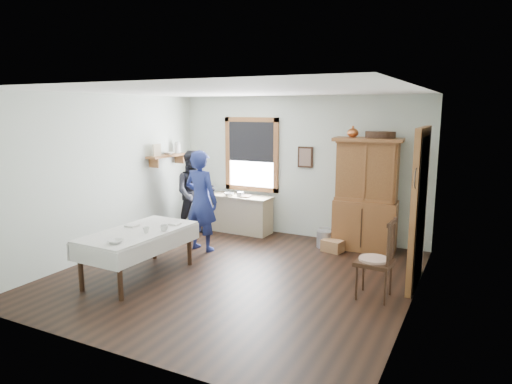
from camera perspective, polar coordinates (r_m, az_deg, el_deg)
room at (r=6.60m, az=-2.66°, el=0.70°), size 5.01×5.01×2.70m
window at (r=9.19m, az=-0.57°, el=5.18°), size 1.18×0.07×1.48m
doorway at (r=6.69m, az=19.85°, el=-1.42°), size 0.09×1.14×2.22m
wall_shelf at (r=9.15m, az=-10.94°, el=4.64°), size 0.24×1.00×0.44m
framed_picture at (r=8.73m, az=6.17°, el=4.34°), size 0.30×0.04×0.40m
rug_beater at (r=6.06m, az=19.46°, el=2.78°), size 0.01×0.27×0.27m
work_counter at (r=9.20m, az=-1.97°, el=-2.74°), size 1.32×0.53×0.74m
china_hutch at (r=8.16m, az=13.59°, el=-0.32°), size 1.20×0.64×1.97m
dining_table at (r=6.99m, az=-14.41°, el=-7.50°), size 0.99×1.80×0.71m
spindle_chair at (r=6.19m, az=14.63°, el=-8.05°), size 0.53×0.53×1.07m
pail at (r=8.33m, az=8.56°, el=-5.84°), size 0.31×0.31×0.30m
wicker_basket at (r=8.11m, az=9.54°, el=-6.65°), size 0.40×0.32×0.21m
woman_blue at (r=7.99m, az=-6.86°, el=-1.55°), size 0.63×0.44×1.64m
figure_dark at (r=9.04m, az=-7.65°, el=-0.49°), size 0.95×0.92×1.54m
table_cup_a at (r=6.77m, az=-11.41°, el=-4.43°), size 0.14×0.14×0.09m
table_cup_b at (r=6.73m, az=-13.58°, el=-4.63°), size 0.11×0.11×0.09m
table_bowl at (r=6.33m, az=-17.14°, el=-5.91°), size 0.24×0.24×0.05m
counter_book at (r=9.04m, az=-1.79°, el=-0.49°), size 0.18×0.23×0.02m
counter_bowl at (r=9.12m, az=-3.40°, el=-0.28°), size 0.20×0.20×0.06m
shelf_bowl at (r=9.16m, az=-10.90°, el=4.79°), size 0.22×0.22×0.05m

